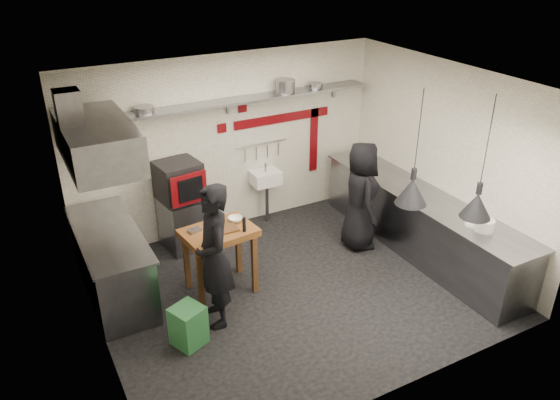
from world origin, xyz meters
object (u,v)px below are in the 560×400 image
chef_right (360,196)px  combi_oven (178,181)px  chef_left (214,257)px  prep_table (220,260)px  green_bin (188,326)px  oven_stand (186,222)px

chef_right → combi_oven: bearing=78.8°
chef_right → chef_left: bearing=121.2°
prep_table → chef_right: chef_right is taller
combi_oven → chef_right: chef_right is taller
combi_oven → green_bin: (-0.69, -2.17, -0.84)m
oven_stand → chef_right: (2.32, -1.23, 0.44)m
oven_stand → chef_right: chef_right is taller
green_bin → chef_right: bearing=16.5°
combi_oven → chef_left: 1.95m
chef_left → chef_right: 2.69m
combi_oven → green_bin: combi_oven is taller
oven_stand → combi_oven: size_ratio=1.35×
combi_oven → prep_table: size_ratio=0.65×
green_bin → prep_table: prep_table is taller
green_bin → chef_left: 0.85m
oven_stand → prep_table: 1.32m
chef_right → oven_stand: bearing=78.8°
prep_table → chef_right: size_ratio=0.55×
oven_stand → chef_right: bearing=-35.7°
oven_stand → green_bin: size_ratio=1.60×
combi_oven → prep_table: 1.49m
combi_oven → chef_right: (2.37, -1.26, -0.25)m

